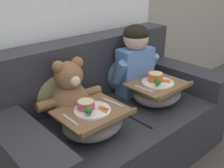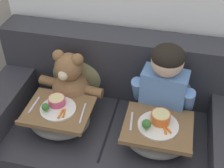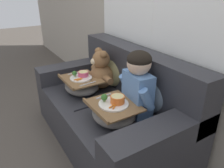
% 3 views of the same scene
% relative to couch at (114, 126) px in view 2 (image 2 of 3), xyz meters
% --- Properties ---
extents(ground_plane, '(14.00, 14.00, 0.00)m').
position_rel_couch_xyz_m(ground_plane, '(0.00, -0.06, -0.32)').
color(ground_plane, '#4C443D').
extents(couch, '(1.63, 0.88, 0.87)m').
position_rel_couch_xyz_m(couch, '(0.00, 0.00, 0.00)').
color(couch, '#2D2D33').
rests_on(couch, ground_plane).
extents(throw_pillow_behind_child, '(0.40, 0.19, 0.41)m').
position_rel_couch_xyz_m(throw_pillow_behind_child, '(0.30, 0.19, 0.29)').
color(throw_pillow_behind_child, slate).
rests_on(throw_pillow_behind_child, couch).
extents(throw_pillow_behind_teddy, '(0.39, 0.19, 0.40)m').
position_rel_couch_xyz_m(throw_pillow_behind_teddy, '(-0.30, 0.19, 0.29)').
color(throw_pillow_behind_teddy, '#898456').
rests_on(throw_pillow_behind_teddy, couch).
extents(child_figure, '(0.39, 0.20, 0.54)m').
position_rel_couch_xyz_m(child_figure, '(0.30, 0.04, 0.40)').
color(child_figure, '#5B84BC').
rests_on(child_figure, couch).
extents(teddy_bear, '(0.44, 0.31, 0.41)m').
position_rel_couch_xyz_m(teddy_bear, '(-0.30, 0.04, 0.28)').
color(teddy_bear, brown).
rests_on(teddy_bear, couch).
extents(lap_tray_child, '(0.39, 0.34, 0.22)m').
position_rel_couch_xyz_m(lap_tray_child, '(0.30, -0.18, 0.19)').
color(lap_tray_child, slate).
rests_on(lap_tray_child, child_figure).
extents(lap_tray_teddy, '(0.39, 0.33, 0.22)m').
position_rel_couch_xyz_m(lap_tray_teddy, '(-0.30, -0.18, 0.19)').
color(lap_tray_teddy, slate).
rests_on(lap_tray_teddy, teddy_bear).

